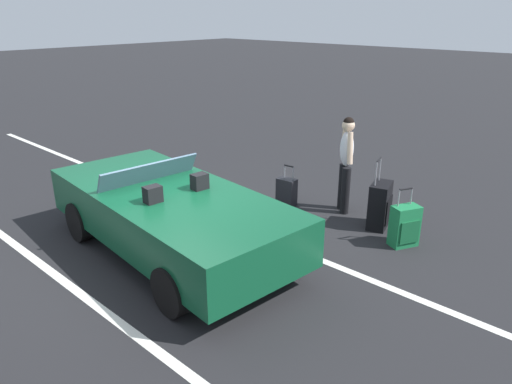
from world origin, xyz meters
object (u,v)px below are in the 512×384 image
object	(u,v)px
convertible_car	(163,210)
duffel_bag	(277,222)
traveler_person	(346,160)
suitcase_large_black	(380,205)
suitcase_small_carryon	(287,192)
suitcase_medium_bright	(405,226)

from	to	relation	value
convertible_car	duffel_bag	xyz separation A→B (m)	(-0.88, -1.51, -0.43)
duffel_bag	traveler_person	xyz separation A→B (m)	(-0.30, -1.41, 0.77)
suitcase_large_black	suitcase_small_carryon	world-z (taller)	suitcase_large_black
suitcase_small_carryon	traveler_person	xyz separation A→B (m)	(-0.88, -0.47, 0.68)
suitcase_medium_bright	suitcase_small_carryon	bearing A→B (deg)	-154.00
suitcase_medium_bright	suitcase_small_carryon	world-z (taller)	suitcase_medium_bright
suitcase_large_black	suitcase_medium_bright	size ratio (longest dim) A/B	1.28
suitcase_small_carryon	traveler_person	size ratio (longest dim) A/B	0.45
suitcase_medium_bright	duffel_bag	distance (m)	1.91
convertible_car	duffel_bag	size ratio (longest dim) A/B	6.10
suitcase_large_black	traveler_person	bearing A→B (deg)	151.41
suitcase_medium_bright	duffel_bag	world-z (taller)	suitcase_medium_bright
suitcase_large_black	traveler_person	world-z (taller)	traveler_person
suitcase_small_carryon	duffel_bag	world-z (taller)	suitcase_small_carryon
convertible_car	suitcase_medium_bright	world-z (taller)	convertible_car
suitcase_large_black	duffel_bag	world-z (taller)	suitcase_large_black
suitcase_large_black	duffel_bag	xyz separation A→B (m)	(1.08, 1.24, -0.21)
suitcase_medium_bright	duffel_bag	xyz separation A→B (m)	(1.68, 0.91, -0.15)
suitcase_medium_bright	traveler_person	xyz separation A→B (m)	(1.37, -0.50, 0.62)
suitcase_medium_bright	traveler_person	distance (m)	1.59
convertible_car	suitcase_medium_bright	xyz separation A→B (m)	(-2.56, -2.42, -0.28)
suitcase_large_black	traveler_person	xyz separation A→B (m)	(0.78, -0.17, 0.56)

